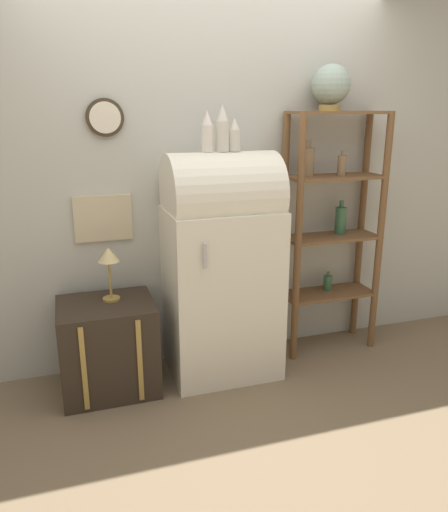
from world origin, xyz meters
TOP-DOWN VIEW (x-y plane):
  - ground_plane at (0.00, 0.00)m, footprint 12.00×12.00m
  - wall_back at (-0.00, 0.57)m, footprint 7.00×0.09m
  - refrigerator at (-0.00, 0.27)m, footprint 0.72×0.59m
  - suitcase_trunk at (-0.77, 0.26)m, footprint 0.60×0.51m
  - shelf_unit at (0.87, 0.38)m, footprint 0.71×0.30m
  - globe at (0.82, 0.41)m, footprint 0.26×0.26m
  - vase_left at (-0.09, 0.28)m, footprint 0.07×0.07m
  - vase_center at (0.01, 0.28)m, footprint 0.09×0.09m
  - vase_right at (0.08, 0.27)m, footprint 0.08×0.08m
  - desk_lamp at (-0.73, 0.31)m, footprint 0.13×0.13m

SIDE VIEW (x-z plane):
  - ground_plane at x=0.00m, z-range 0.00..0.00m
  - suitcase_trunk at x=-0.77m, z-range 0.00..0.60m
  - refrigerator at x=0.00m, z-range 0.02..1.53m
  - desk_lamp at x=-0.73m, z-range 0.69..1.03m
  - shelf_unit at x=0.87m, z-range 0.12..1.87m
  - wall_back at x=0.00m, z-range 0.00..2.70m
  - vase_right at x=0.08m, z-range 1.50..1.71m
  - vase_left at x=-0.09m, z-range 1.50..1.75m
  - vase_center at x=0.01m, z-range 1.50..1.78m
  - globe at x=0.82m, z-range 1.76..2.07m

